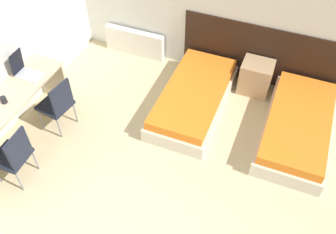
{
  "coord_description": "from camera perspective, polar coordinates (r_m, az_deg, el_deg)",
  "views": [
    {
      "loc": [
        1.27,
        -0.93,
        4.21
      ],
      "look_at": [
        0.0,
        2.23,
        0.55
      ],
      "focal_mm": 40.0,
      "sensor_mm": 36.0,
      "label": 1
    }
  ],
  "objects": [
    {
      "name": "headboard_panel",
      "position": [
        6.21,
        14.1,
        9.03
      ],
      "size": [
        2.6,
        0.03,
        1.05
      ],
      "color": "black",
      "rests_on": "ground_plane"
    },
    {
      "name": "bed_near_window",
      "position": [
        5.8,
        3.92,
        2.88
      ],
      "size": [
        0.93,
        1.9,
        0.38
      ],
      "color": "beige",
      "rests_on": "ground_plane"
    },
    {
      "name": "bed_near_door",
      "position": [
        5.69,
        19.09,
        -1.41
      ],
      "size": [
        0.93,
        1.9,
        0.38
      ],
      "color": "beige",
      "rests_on": "ground_plane"
    },
    {
      "name": "nightstand",
      "position": [
        6.18,
        13.22,
        5.95
      ],
      "size": [
        0.48,
        0.41,
        0.54
      ],
      "color": "tan",
      "rests_on": "ground_plane"
    },
    {
      "name": "radiator",
      "position": [
        6.83,
        -5.09,
        11.24
      ],
      "size": [
        1.1,
        0.12,
        0.48
      ],
      "color": "silver",
      "rests_on": "ground_plane"
    },
    {
      "name": "desk",
      "position": [
        5.45,
        -23.44,
        0.75
      ],
      "size": [
        0.55,
        2.04,
        0.78
      ],
      "color": "#C6B28E",
      "rests_on": "ground_plane"
    },
    {
      "name": "chair_near_laptop",
      "position": [
        5.5,
        -16.51,
        2.01
      ],
      "size": [
        0.47,
        0.47,
        0.88
      ],
      "rotation": [
        0.0,
        0.0,
        -0.15
      ],
      "color": "black",
      "rests_on": "ground_plane"
    },
    {
      "name": "chair_near_notebook",
      "position": [
        5.06,
        -22.45,
        -5.3
      ],
      "size": [
        0.42,
        0.42,
        0.88
      ],
      "rotation": [
        0.0,
        0.0,
        0.02
      ],
      "color": "black",
      "rests_on": "ground_plane"
    },
    {
      "name": "laptop",
      "position": [
        5.61,
        -20.96,
        6.67
      ],
      "size": [
        0.35,
        0.24,
        0.36
      ],
      "rotation": [
        0.0,
        0.0,
        0.0
      ],
      "color": "silver",
      "rests_on": "desk"
    },
    {
      "name": "mug",
      "position": [
        5.29,
        -23.77,
        2.4
      ],
      "size": [
        0.08,
        0.08,
        0.09
      ],
      "color": "black",
      "rests_on": "desk"
    }
  ]
}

